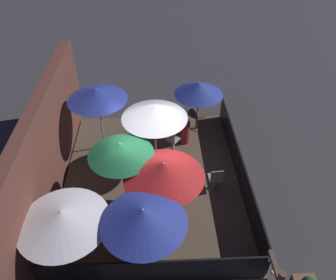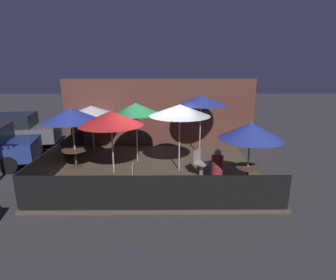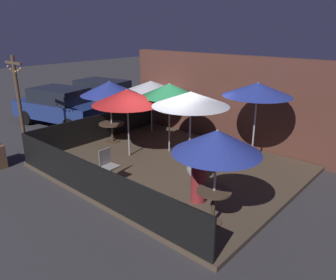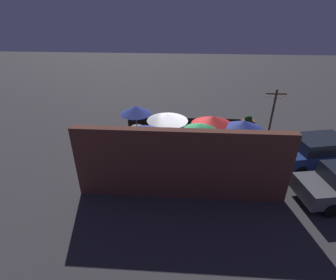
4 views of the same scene
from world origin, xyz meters
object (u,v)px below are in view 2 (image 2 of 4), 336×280
at_px(patio_umbrella_1, 71,115).
at_px(patio_umbrella_4, 91,111).
at_px(patio_umbrella_2, 136,109).
at_px(patio_chair_0, 200,162).
at_px(patio_chair_1, 137,178).
at_px(patio_umbrella_5, 201,100).
at_px(parked_car_1, 6,131).
at_px(patio_umbrella_3, 111,118).
at_px(patio_umbrella_6, 180,110).
at_px(patron_0, 217,168).
at_px(patio_umbrella_0, 251,131).
at_px(dining_table_1, 75,153).
at_px(dining_table_0, 247,172).

bearing_deg(patio_umbrella_1, patio_umbrella_4, 84.87).
xyz_separation_m(patio_umbrella_2, patio_chair_0, (2.25, -1.55, -1.57)).
relative_size(patio_chair_0, patio_chair_1, 1.03).
xyz_separation_m(patio_umbrella_5, parked_car_1, (-8.88, 1.23, -1.55)).
relative_size(patio_umbrella_3, patio_chair_0, 2.34).
relative_size(patio_umbrella_3, parked_car_1, 0.46).
bearing_deg(patio_umbrella_1, patio_umbrella_3, -19.07).
height_order(patio_umbrella_6, patron_0, patio_umbrella_6).
relative_size(patio_umbrella_3, patron_0, 1.95).
bearing_deg(patio_umbrella_0, patio_umbrella_4, 145.42).
distance_m(patio_umbrella_3, patio_chair_0, 3.31).
bearing_deg(patio_umbrella_1, dining_table_1, 3.58).
distance_m(patio_umbrella_3, dining_table_1, 2.09).
relative_size(dining_table_0, parked_car_1, 0.16).
xyz_separation_m(patio_umbrella_2, dining_table_1, (-2.20, -0.65, -1.52)).
height_order(patio_umbrella_4, patio_chair_0, patio_umbrella_4).
height_order(patio_umbrella_2, patio_umbrella_5, patio_umbrella_5).
relative_size(patio_chair_0, patron_0, 0.83).
relative_size(patio_umbrella_2, patio_chair_1, 2.51).
distance_m(patio_umbrella_0, patio_chair_1, 3.50).
xyz_separation_m(patio_umbrella_5, patio_umbrella_6, (-0.97, -1.89, -0.11)).
bearing_deg(patio_umbrella_4, patio_umbrella_1, -95.13).
distance_m(patio_umbrella_0, dining_table_0, 1.24).
height_order(patio_umbrella_1, patio_chair_1, patio_umbrella_1).
distance_m(patio_umbrella_4, patio_chair_0, 5.27).
xyz_separation_m(patio_chair_0, parked_car_1, (-8.57, 3.71, 0.21)).
height_order(patio_umbrella_6, patio_chair_0, patio_umbrella_6).
height_order(patio_umbrella_1, parked_car_1, patio_umbrella_1).
relative_size(patio_umbrella_6, patio_chair_0, 2.52).
distance_m(dining_table_1, parked_car_1, 4.99).
distance_m(patio_umbrella_1, patio_umbrella_2, 2.29).
bearing_deg(patio_umbrella_6, patron_0, -44.00).
xyz_separation_m(patio_umbrella_2, dining_table_0, (3.52, -2.59, -1.49)).
relative_size(patio_umbrella_5, patio_umbrella_6, 1.05).
relative_size(patio_umbrella_0, patron_0, 1.85).
bearing_deg(patio_umbrella_6, patio_chair_0, -42.23).
xyz_separation_m(patio_umbrella_5, patron_0, (0.17, -2.99, -1.78)).
bearing_deg(patio_umbrella_0, patio_umbrella_6, 139.64).
xyz_separation_m(patio_umbrella_0, parked_car_1, (-9.84, 4.75, -1.11)).
bearing_deg(patio_umbrella_1, patron_0, -15.87).
bearing_deg(dining_table_0, patio_chair_1, -176.01).
bearing_deg(patio_umbrella_3, patio_umbrella_0, -18.64).
bearing_deg(patio_umbrella_5, dining_table_1, -161.57).
distance_m(patio_umbrella_3, parked_car_1, 6.63).
relative_size(patio_umbrella_1, patio_chair_1, 2.42).
height_order(dining_table_1, patron_0, patron_0).
xyz_separation_m(dining_table_1, patron_0, (4.93, -1.40, -0.06)).
xyz_separation_m(patio_umbrella_0, patio_umbrella_3, (-4.24, 1.43, 0.11)).
bearing_deg(patio_umbrella_5, patio_chair_0, -97.06).
height_order(patio_chair_1, patron_0, patron_0).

